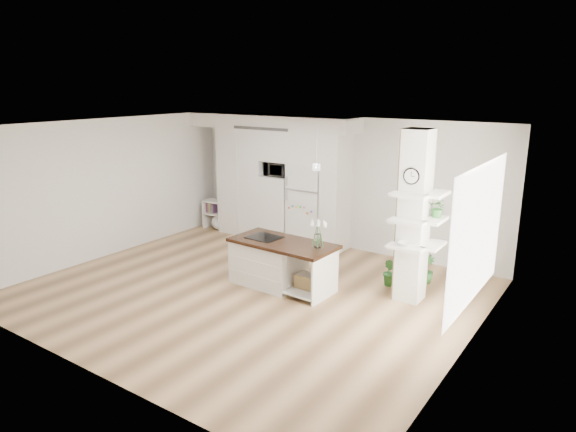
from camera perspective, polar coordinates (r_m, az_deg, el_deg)
name	(u,v)px	position (r m, az deg, el deg)	size (l,w,h in m)	color
floor	(250,291)	(8.63, -4.30, -8.31)	(7.00, 6.00, 0.01)	tan
room	(247,181)	(8.09, -4.54, 3.89)	(7.04, 6.04, 2.72)	white
cabinet_wall	(273,171)	(11.11, -1.67, 5.01)	(4.00, 0.71, 2.70)	white
refrigerator	(309,205)	(10.74, 2.38, 1.23)	(0.78, 0.69, 1.75)	white
column	(417,219)	(8.02, 14.16, -0.31)	(0.69, 0.90, 2.70)	silver
window	(478,234)	(6.91, 20.34, -1.89)	(2.40, 2.40, 0.00)	white
pendant_light	(348,174)	(7.25, 6.74, 4.70)	(0.12, 0.12, 0.10)	white
kitchen_island	(274,261)	(8.73, -1.58, -5.01)	(1.82, 0.91, 1.37)	white
bookshelf	(217,217)	(12.18, -7.92, -0.07)	(0.58, 0.33, 0.69)	white
floor_plant_a	(391,272)	(8.89, 11.34, -6.12)	(0.28, 0.22, 0.50)	#286528
floor_plant_b	(425,269)	(9.18, 15.03, -5.73)	(0.27, 0.27, 0.49)	#286528
microwave	(278,169)	(10.96, -1.08, 5.22)	(0.54, 0.37, 0.30)	#2D2D2D
shelf_plant	(438,208)	(8.06, 16.33, 0.88)	(0.27, 0.23, 0.30)	#286528
decor_bowl	(405,244)	(7.93, 12.88, -3.02)	(0.22, 0.22, 0.05)	white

